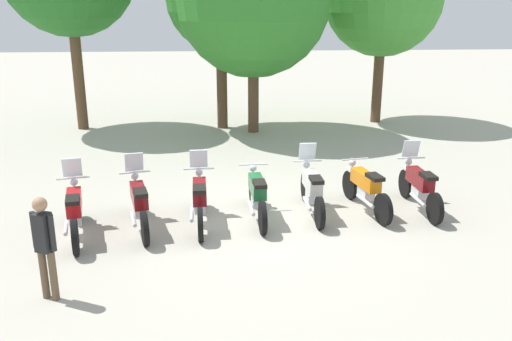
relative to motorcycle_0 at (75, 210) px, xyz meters
name	(u,v)px	position (x,y,z in m)	size (l,w,h in m)	color
ground_plane	(258,220)	(3.47, 0.50, -0.52)	(80.00, 80.00, 0.00)	#ADA899
motorcycle_0	(75,210)	(0.00, 0.00, 0.00)	(0.73, 2.16, 1.37)	black
motorcycle_1	(139,203)	(1.15, 0.29, 0.00)	(0.75, 2.15, 1.37)	black
motorcycle_2	(200,199)	(2.31, 0.43, 0.00)	(0.62, 2.19, 1.37)	black
motorcycle_3	(257,194)	(3.46, 0.64, -0.01)	(0.62, 2.19, 0.99)	black
motorcycle_4	(312,189)	(4.62, 0.82, 0.00)	(0.62, 2.19, 1.37)	black
motorcycle_5	(365,188)	(5.76, 0.89, -0.01)	(0.68, 2.17, 0.99)	black
motorcycle_6	(419,186)	(6.92, 0.88, 0.00)	(0.62, 2.19, 1.37)	black
person_0	(44,241)	(0.17, -2.28, 0.41)	(0.40, 0.28, 1.60)	brown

